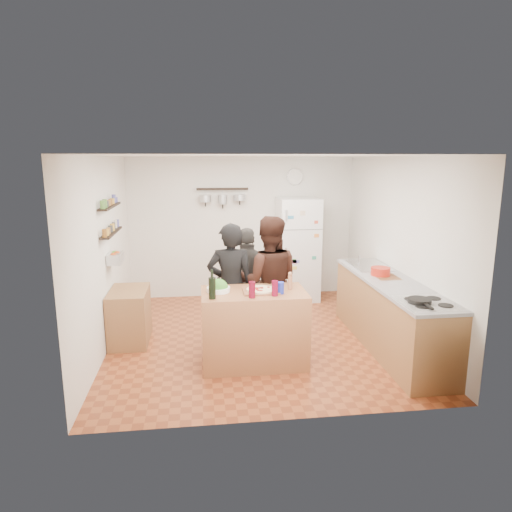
{
  "coord_description": "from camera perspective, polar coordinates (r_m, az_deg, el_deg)",
  "views": [
    {
      "loc": [
        -0.77,
        -6.0,
        2.46
      ],
      "look_at": [
        0.0,
        0.1,
        1.15
      ],
      "focal_mm": 32.0,
      "sensor_mm": 36.0,
      "label": 1
    }
  ],
  "objects": [
    {
      "name": "room_shell",
      "position": [
        6.54,
        -0.32,
        1.38
      ],
      "size": [
        4.2,
        4.2,
        4.2
      ],
      "color": "brown",
      "rests_on": "ground"
    },
    {
      "name": "prep_island",
      "position": [
        5.6,
        -0.27,
        -8.94
      ],
      "size": [
        1.25,
        0.72,
        0.91
      ],
      "primitive_type": "cube",
      "color": "#9D5F39",
      "rests_on": "floor"
    },
    {
      "name": "pizza_board",
      "position": [
        5.44,
        0.59,
        -4.4
      ],
      "size": [
        0.42,
        0.34,
        0.02
      ],
      "primitive_type": "cube",
      "color": "brown",
      "rests_on": "prep_island"
    },
    {
      "name": "pizza",
      "position": [
        5.44,
        0.59,
        -4.21
      ],
      "size": [
        0.34,
        0.34,
        0.02
      ],
      "primitive_type": "cylinder",
      "color": "#D4BF8B",
      "rests_on": "pizza_board"
    },
    {
      "name": "salad_bowl",
      "position": [
        5.46,
        -4.73,
        -4.18
      ],
      "size": [
        0.28,
        0.28,
        0.06
      ],
      "primitive_type": "cylinder",
      "color": "white",
      "rests_on": "prep_island"
    },
    {
      "name": "wine_bottle",
      "position": [
        5.17,
        -5.5,
        -4.03
      ],
      "size": [
        0.08,
        0.08,
        0.24
      ],
      "primitive_type": "cylinder",
      "color": "black",
      "rests_on": "prep_island"
    },
    {
      "name": "wine_glass_near",
      "position": [
        5.19,
        -0.5,
        -4.24
      ],
      "size": [
        0.08,
        0.08,
        0.19
      ],
      "primitive_type": "cylinder",
      "color": "#550718",
      "rests_on": "prep_island"
    },
    {
      "name": "wine_glass_far",
      "position": [
        5.27,
        2.37,
        -4.06
      ],
      "size": [
        0.07,
        0.07,
        0.18
      ],
      "primitive_type": "cylinder",
      "color": "#5F081F",
      "rests_on": "prep_island"
    },
    {
      "name": "pepper_mill",
      "position": [
        5.55,
        4.29,
        -3.31
      ],
      "size": [
        0.05,
        0.05,
        0.17
      ],
      "primitive_type": "cylinder",
      "color": "#9E6342",
      "rests_on": "prep_island"
    },
    {
      "name": "salt_canister",
      "position": [
        5.36,
        3.07,
        -4.0
      ],
      "size": [
        0.09,
        0.09,
        0.14
      ],
      "primitive_type": "cylinder",
      "color": "navy",
      "rests_on": "prep_island"
    },
    {
      "name": "person_left",
      "position": [
        5.92,
        -3.17,
        -3.88
      ],
      "size": [
        0.64,
        0.45,
        1.68
      ],
      "primitive_type": "imported",
      "rotation": [
        0.0,
        0.0,
        3.05
      ],
      "color": "black",
      "rests_on": "floor"
    },
    {
      "name": "person_center",
      "position": [
        6.05,
        1.58,
        -3.2
      ],
      "size": [
        0.94,
        0.78,
        1.74
      ],
      "primitive_type": "imported",
      "rotation": [
        0.0,
        0.0,
        2.99
      ],
      "color": "black",
      "rests_on": "floor"
    },
    {
      "name": "person_back",
      "position": [
        6.44,
        -0.99,
        -3.21
      ],
      "size": [
        0.94,
        0.5,
        1.53
      ],
      "primitive_type": "imported",
      "rotation": [
        0.0,
        0.0,
        3.0
      ],
      "color": "#2B2826",
      "rests_on": "floor"
    },
    {
      "name": "counter_run",
      "position": [
        6.31,
        16.4,
        -7.05
      ],
      "size": [
        0.63,
        2.63,
        0.9
      ],
      "primitive_type": "cube",
      "color": "#9E7042",
      "rests_on": "floor"
    },
    {
      "name": "stove_top",
      "position": [
        5.36,
        20.72,
        -5.58
      ],
      "size": [
        0.6,
        0.62,
        0.02
      ],
      "primitive_type": "cube",
      "color": "white",
      "rests_on": "counter_run"
    },
    {
      "name": "skillet",
      "position": [
        5.31,
        19.77,
        -5.29
      ],
      "size": [
        0.25,
        0.25,
        0.05
      ],
      "primitive_type": "cylinder",
      "color": "black",
      "rests_on": "stove_top"
    },
    {
      "name": "sink",
      "position": [
        6.94,
        13.86,
        -1.19
      ],
      "size": [
        0.5,
        0.8,
        0.03
      ],
      "primitive_type": "cube",
      "color": "silver",
      "rests_on": "counter_run"
    },
    {
      "name": "cutting_board",
      "position": [
        6.35,
        15.96,
        -2.57
      ],
      "size": [
        0.3,
        0.4,
        0.02
      ],
      "primitive_type": "cube",
      "color": "brown",
      "rests_on": "counter_run"
    },
    {
      "name": "red_bowl",
      "position": [
        6.39,
        15.3,
        -1.86
      ],
      "size": [
        0.26,
        0.26,
        0.11
      ],
      "primitive_type": "cylinder",
      "color": "#B52214",
      "rests_on": "counter_run"
    },
    {
      "name": "fridge",
      "position": [
        8.09,
        5.23,
        0.86
      ],
      "size": [
        0.7,
        0.68,
        1.8
      ],
      "primitive_type": "cube",
      "color": "white",
      "rests_on": "floor"
    },
    {
      "name": "wall_clock",
      "position": [
        8.26,
        4.9,
        9.84
      ],
      "size": [
        0.3,
        0.03,
        0.3
      ],
      "primitive_type": "cylinder",
      "rotation": [
        1.57,
        0.0,
        0.0
      ],
      "color": "silver",
      "rests_on": "back_wall"
    },
    {
      "name": "spice_shelf_lower",
      "position": [
        6.38,
        -17.61,
        2.81
      ],
      "size": [
        0.12,
        1.0,
        0.02
      ],
      "primitive_type": "cube",
      "color": "black",
      "rests_on": "left_wall"
    },
    {
      "name": "spice_shelf_upper",
      "position": [
        6.33,
        -17.81,
        5.94
      ],
      "size": [
        0.12,
        1.0,
        0.02
      ],
      "primitive_type": "cube",
      "color": "black",
      "rests_on": "left_wall"
    },
    {
      "name": "produce_basket",
      "position": [
        6.43,
        -17.16,
        -0.26
      ],
      "size": [
        0.18,
        0.35,
        0.14
      ],
      "primitive_type": "cube",
      "color": "silver",
      "rests_on": "left_wall"
    },
    {
      "name": "side_table",
      "position": [
        6.49,
        -15.51,
        -7.24
      ],
      "size": [
        0.5,
        0.8,
        0.73
      ],
      "primitive_type": "cube",
      "color": "olive",
      "rests_on": "floor"
    },
    {
      "name": "pot_rack",
      "position": [
        8.02,
        -4.22,
        8.35
      ],
      "size": [
        0.9,
        0.04,
        0.04
      ],
      "primitive_type": "cube",
      "color": "black",
      "rests_on": "back_wall"
    }
  ]
}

